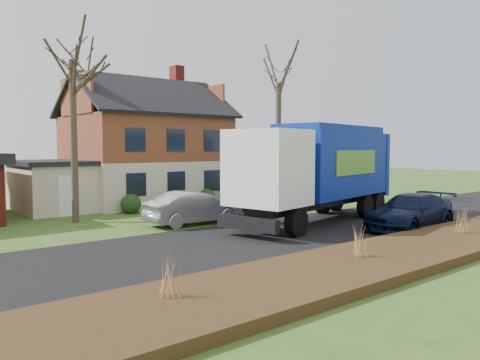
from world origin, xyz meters
TOP-DOWN VIEW (x-y plane):
  - ground at (0.00, 0.00)m, footprint 120.00×120.00m
  - road at (0.00, 0.00)m, footprint 80.00×7.00m
  - mulch_verge at (0.00, -5.30)m, footprint 80.00×3.50m
  - main_house at (1.49, 13.91)m, footprint 12.95×8.95m
  - garbage_truck at (4.56, 1.34)m, footprint 11.18×5.09m
  - silver_sedan at (-0.47, 4.52)m, footprint 4.74×1.77m
  - navy_wagon at (6.16, -2.52)m, footprint 5.39×2.47m
  - tree_front_west at (-4.63, 8.49)m, footprint 3.58×3.58m
  - tree_front_east at (9.38, 9.25)m, footprint 4.05×4.05m
  - tree_back at (1.77, 23.17)m, footprint 4.03×4.03m
  - grass_clump_west at (-7.30, -4.87)m, footprint 0.33×0.27m
  - grass_clump_mid at (-0.88, -5.12)m, footprint 0.33×0.27m
  - grass_clump_east at (5.35, -5.25)m, footprint 0.38×0.31m

SIDE VIEW (x-z plane):
  - ground at x=0.00m, z-range 0.00..0.00m
  - road at x=0.00m, z-range 0.00..0.02m
  - mulch_verge at x=0.00m, z-range 0.00..0.30m
  - grass_clump_west at x=-7.30m, z-range 0.30..1.18m
  - grass_clump_mid at x=-0.88m, z-range 0.30..1.22m
  - navy_wagon at x=6.16m, z-range 0.00..1.53m
  - silver_sedan at x=-0.47m, z-range 0.00..1.55m
  - grass_clump_east at x=5.35m, z-range 0.30..1.25m
  - garbage_truck at x=4.56m, z-range 0.35..4.99m
  - main_house at x=1.49m, z-range -0.60..8.66m
  - tree_front_west at x=-4.63m, z-range 3.44..14.07m
  - tree_front_east at x=9.38m, z-range 3.52..14.77m
  - tree_back at x=1.77m, z-range 4.26..17.03m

